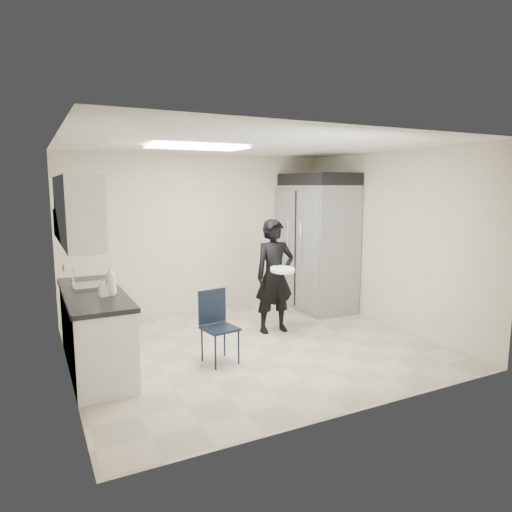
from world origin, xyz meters
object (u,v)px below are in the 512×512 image
lower_counter (95,332)px  folding_chair (220,329)px  commercial_fridge (317,248)px  man_tuxedo (275,276)px

lower_counter → folding_chair: bearing=-20.4°
commercial_fridge → man_tuxedo: size_ratio=1.29×
folding_chair → commercial_fridge: bearing=24.0°
lower_counter → folding_chair: size_ratio=2.26×
lower_counter → commercial_fridge: commercial_fridge is taller
commercial_fridge → lower_counter: bearing=-164.1°
folding_chair → man_tuxedo: size_ratio=0.52×
lower_counter → man_tuxedo: man_tuxedo is taller
commercial_fridge → folding_chair: commercial_fridge is taller
man_tuxedo → commercial_fridge: bearing=35.7°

